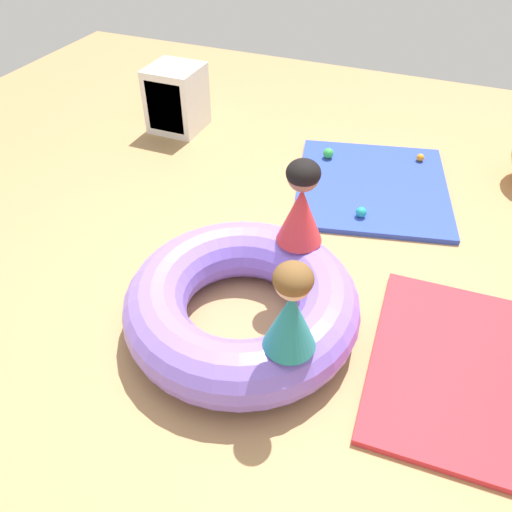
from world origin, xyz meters
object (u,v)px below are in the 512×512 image
storage_cube (175,99)px  child_in_teal (291,309)px  child_in_red (301,203)px  play_ball_orange (420,158)px  inflatable_cushion (242,304)px  play_ball_teal (361,212)px  play_ball_green (328,153)px

storage_cube → child_in_teal: bearing=-50.5°
child_in_teal → child_in_red: child_in_red is taller
child_in_teal → play_ball_orange: (0.27, 2.46, -0.50)m
inflatable_cushion → play_ball_teal: inflatable_cushion is taller
child_in_teal → storage_cube: size_ratio=0.85×
play_ball_orange → storage_cube: 2.17m
child_in_teal → child_in_red: size_ratio=0.93×
inflatable_cushion → child_in_red: child_in_red is taller
storage_cube → inflatable_cushion: bearing=-52.7°
play_ball_orange → storage_cube: size_ratio=0.11×
inflatable_cushion → play_ball_green: 1.92m
child_in_teal → play_ball_green: size_ratio=5.62×
play_ball_orange → play_ball_teal: bearing=-105.7°
child_in_red → play_ball_teal: 0.94m
inflatable_cushion → child_in_teal: (0.37, -0.30, 0.40)m
child_in_teal → inflatable_cushion: bearing=137.3°
play_ball_green → storage_cube: storage_cube is taller
play_ball_orange → play_ball_teal: size_ratio=0.83×
child_in_red → storage_cube: 2.29m
play_ball_orange → child_in_red: bearing=-105.6°
child_in_red → play_ball_teal: bearing=89.9°
inflatable_cushion → play_ball_teal: bearing=72.7°
inflatable_cushion → play_ball_teal: (0.38, 1.21, -0.09)m
play_ball_green → inflatable_cushion: bearing=-88.0°
child_in_teal → play_ball_orange: size_ratio=7.63×
inflatable_cushion → storage_cube: (-1.51, 1.98, 0.11)m
inflatable_cushion → play_ball_orange: inflatable_cushion is taller
inflatable_cushion → storage_cube: 2.50m
play_ball_teal → play_ball_green: bearing=122.1°
inflatable_cushion → play_ball_orange: size_ratio=20.42×
play_ball_teal → storage_cube: (-1.89, 0.77, 0.20)m
child_in_teal → play_ball_green: bearing=97.4°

